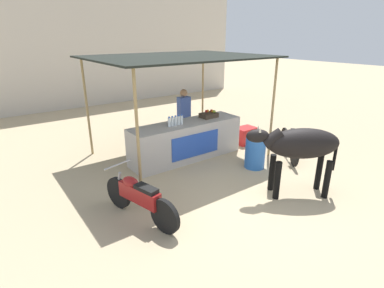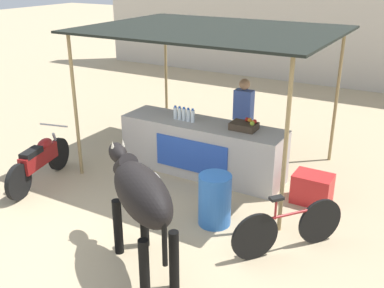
% 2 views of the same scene
% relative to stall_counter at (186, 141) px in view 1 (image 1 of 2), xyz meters
% --- Properties ---
extents(ground_plane, '(60.00, 60.00, 0.00)m').
position_rel_stall_counter_xyz_m(ground_plane, '(0.00, -2.20, -0.48)').
color(ground_plane, tan).
extents(building_wall_far, '(16.00, 0.50, 5.30)m').
position_rel_stall_counter_xyz_m(building_wall_far, '(0.00, 7.71, 2.17)').
color(building_wall_far, beige).
rests_on(building_wall_far, ground).
extents(stall_counter, '(3.00, 0.82, 0.96)m').
position_rel_stall_counter_xyz_m(stall_counter, '(0.00, 0.00, 0.00)').
color(stall_counter, '#B2ADA8').
rests_on(stall_counter, ground).
extents(stall_awning, '(4.20, 3.20, 2.56)m').
position_rel_stall_counter_xyz_m(stall_awning, '(0.00, 0.30, 1.98)').
color(stall_awning, black).
rests_on(stall_awning, ground).
extents(water_bottle_row, '(0.43, 0.07, 0.25)m').
position_rel_stall_counter_xyz_m(water_bottle_row, '(-0.35, -0.05, 0.59)').
color(water_bottle_row, silver).
rests_on(water_bottle_row, stall_counter).
extents(fruit_crate, '(0.44, 0.32, 0.18)m').
position_rel_stall_counter_xyz_m(fruit_crate, '(0.78, 0.06, 0.55)').
color(fruit_crate, '#3F3326').
rests_on(fruit_crate, stall_counter).
extents(vendor_behind_counter, '(0.34, 0.22, 1.65)m').
position_rel_stall_counter_xyz_m(vendor_behind_counter, '(0.45, 0.75, 0.37)').
color(vendor_behind_counter, '#383842').
rests_on(vendor_behind_counter, ground).
extents(cooler_box, '(0.60, 0.44, 0.48)m').
position_rel_stall_counter_xyz_m(cooler_box, '(2.06, -0.10, -0.24)').
color(cooler_box, red).
rests_on(cooler_box, ground).
extents(water_barrel, '(0.48, 0.48, 0.78)m').
position_rel_stall_counter_xyz_m(water_barrel, '(1.00, -1.45, -0.09)').
color(water_barrel, blue).
rests_on(water_barrel, ground).
extents(cow, '(1.71, 1.32, 1.44)m').
position_rel_stall_counter_xyz_m(cow, '(0.70, -2.80, 0.55)').
color(cow, black).
rests_on(cow, ground).
extents(motorcycle_parked, '(0.66, 1.77, 0.90)m').
position_rel_stall_counter_xyz_m(motorcycle_parked, '(-2.24, -1.75, -0.05)').
color(motorcycle_parked, black).
rests_on(motorcycle_parked, ground).
extents(bicycle_leaning, '(1.06, 1.33, 0.85)m').
position_rel_stall_counter_xyz_m(bicycle_leaning, '(2.15, -1.57, -0.13)').
color(bicycle_leaning, black).
rests_on(bicycle_leaning, ground).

